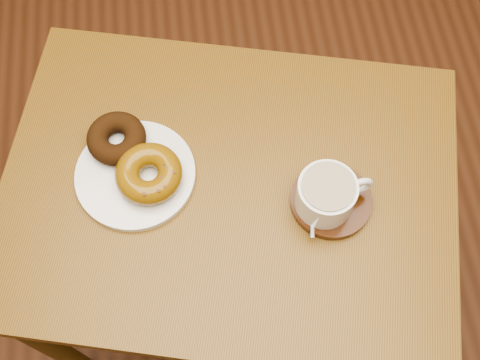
{
  "coord_description": "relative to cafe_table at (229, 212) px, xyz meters",
  "views": [
    {
      "loc": [
        -0.24,
        -0.43,
        1.62
      ],
      "look_at": [
        -0.19,
        -0.02,
        0.73
      ],
      "focal_mm": 45.0,
      "sensor_mm": 36.0,
      "label": 1
    }
  ],
  "objects": [
    {
      "name": "teaspoon",
      "position": [
        0.13,
        -0.04,
        0.13
      ],
      "size": [
        0.03,
        0.1,
        0.01
      ],
      "rotation": [
        0.0,
        0.0,
        -0.17
      ],
      "color": "silver",
      "rests_on": "saucer"
    },
    {
      "name": "saucer",
      "position": [
        0.16,
        -0.05,
        0.12
      ],
      "size": [
        0.17,
        0.17,
        0.01
      ],
      "primitive_type": "cylinder",
      "rotation": [
        0.0,
        0.0,
        -0.39
      ],
      "color": "#3A1907",
      "rests_on": "cafe_table"
    },
    {
      "name": "donut_cinnamon",
      "position": [
        -0.18,
        0.1,
        0.14
      ],
      "size": [
        0.11,
        0.11,
        0.04
      ],
      "primitive_type": "torus",
      "rotation": [
        0.0,
        0.0,
        0.16
      ],
      "color": "black",
      "rests_on": "donut_plate"
    },
    {
      "name": "coffee_cup",
      "position": [
        0.15,
        -0.05,
        0.16
      ],
      "size": [
        0.12,
        0.09,
        0.07
      ],
      "rotation": [
        0.0,
        0.0,
        0.13
      ],
      "color": "white",
      "rests_on": "saucer"
    },
    {
      "name": "donut_caramel",
      "position": [
        -0.13,
        0.02,
        0.15
      ],
      "size": [
        0.11,
        0.11,
        0.04
      ],
      "rotation": [
        0.0,
        0.0,
        -0.01
      ],
      "color": "#7F570D",
      "rests_on": "donut_plate"
    },
    {
      "name": "ground",
      "position": [
        0.21,
        0.02,
        -0.6
      ],
      "size": [
        6.0,
        6.0,
        0.0
      ],
      "primitive_type": "plane",
      "color": "#59311B",
      "rests_on": "ground"
    },
    {
      "name": "cafe_table",
      "position": [
        0.0,
        0.0,
        0.0
      ],
      "size": [
        0.88,
        0.74,
        0.71
      ],
      "rotation": [
        0.0,
        0.0,
        -0.25
      ],
      "color": "brown",
      "rests_on": "ground"
    },
    {
      "name": "donut_plate",
      "position": [
        -0.15,
        0.04,
        0.12
      ],
      "size": [
        0.24,
        0.24,
        0.01
      ],
      "primitive_type": "cylinder",
      "rotation": [
        0.0,
        0.0,
        -0.21
      ],
      "color": "white",
      "rests_on": "cafe_table"
    }
  ]
}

